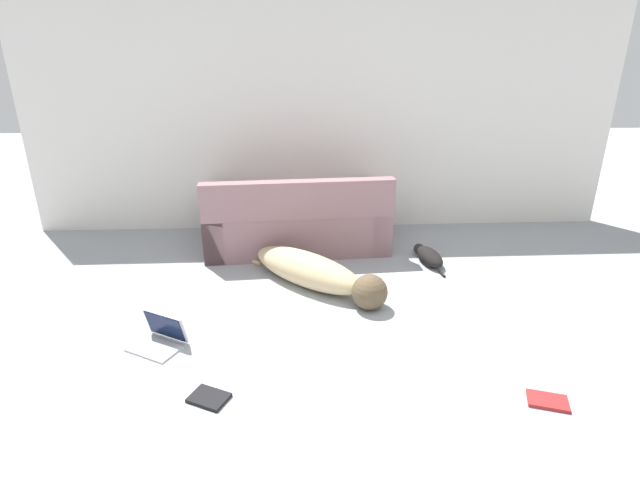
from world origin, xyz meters
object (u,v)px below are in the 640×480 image
Objects in this scene: book_black at (209,398)px; dog at (316,273)px; cat at (429,256)px; laptop_open at (161,335)px; couch at (297,222)px; book_red at (548,401)px.

dog is at bearing 63.59° from book_black.
laptop_open is (-2.27, -1.30, 0.01)m from cat.
couch is 3.01× the size of cat.
book_red is at bearing 12.40° from laptop_open.
cat is at bearing 155.32° from couch.
laptop_open is 0.75m from book_black.
couch is 7.11× the size of book_red.
book_black is at bearing 73.26° from couch.
cat is at bearing 59.02° from laptop_open.
couch is 4.34× the size of laptop_open.
dog is 2.06m from book_red.
laptop_open is at bearing 124.96° from book_black.
book_black is at bearing 125.41° from cat.
dog is 2.17× the size of cat.
book_red is 0.96× the size of book_black.
book_black is (-0.72, -1.44, -0.13)m from dog.
couch reaches higher than book_black.
cat is (1.12, 0.47, -0.08)m from dog.
book_red is (0.21, -2.05, -0.06)m from cat.
dog is 3.12× the size of laptop_open.
laptop_open reaches higher than book_red.
laptop_open is (-1.15, -0.82, -0.07)m from dog.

